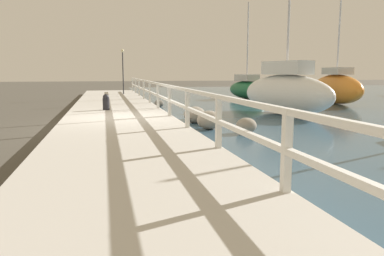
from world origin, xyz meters
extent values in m
plane|color=#4C473D|center=(0.00, 0.00, 0.00)|extent=(120.00, 120.00, 0.00)
cube|color=beige|center=(0.00, 0.00, 0.14)|extent=(3.47, 36.00, 0.28)
cube|color=white|center=(1.63, -8.10, 0.78)|extent=(0.10, 0.10, 1.00)
cube|color=white|center=(1.63, -5.40, 0.78)|extent=(0.10, 0.10, 1.00)
cube|color=white|center=(1.63, -2.70, 0.78)|extent=(0.10, 0.10, 1.00)
cube|color=white|center=(1.63, 0.00, 0.78)|extent=(0.10, 0.10, 1.00)
cube|color=white|center=(1.63, 2.70, 0.78)|extent=(0.10, 0.10, 1.00)
cube|color=white|center=(1.63, 5.40, 0.78)|extent=(0.10, 0.10, 1.00)
cube|color=white|center=(1.63, 8.10, 0.78)|extent=(0.10, 0.10, 1.00)
cube|color=white|center=(1.63, 10.80, 0.78)|extent=(0.10, 0.10, 1.00)
cube|color=white|center=(1.63, 13.50, 0.78)|extent=(0.10, 0.10, 1.00)
cube|color=white|center=(1.63, 16.20, 0.78)|extent=(0.10, 0.10, 1.00)
cube|color=white|center=(1.63, 0.00, 1.24)|extent=(0.09, 32.50, 0.08)
cube|color=white|center=(1.63, 0.00, 0.78)|extent=(0.09, 32.50, 0.08)
ellipsoid|color=gray|center=(2.60, -1.35, 0.28)|extent=(0.74, 0.67, 0.56)
ellipsoid|color=gray|center=(2.51, 0.14, 0.28)|extent=(0.74, 0.66, 0.55)
ellipsoid|color=#666056|center=(2.16, 6.09, 0.18)|extent=(0.47, 0.42, 0.35)
ellipsoid|color=gray|center=(3.41, -2.30, 0.22)|extent=(0.58, 0.52, 0.43)
cylinder|color=black|center=(-0.38, 2.41, 0.50)|extent=(0.25, 0.25, 0.44)
sphere|color=black|center=(-0.38, 2.41, 0.77)|extent=(0.23, 0.23, 0.23)
cylinder|color=#2D2D33|center=(0.79, 12.78, 1.62)|extent=(0.07, 0.07, 2.67)
sphere|color=beige|center=(0.79, 12.78, 3.05)|extent=(0.20, 0.20, 0.20)
ellipsoid|color=#236B42|center=(8.57, 10.85, 0.57)|extent=(2.26, 3.44, 1.12)
cube|color=beige|center=(8.57, 10.85, 1.34)|extent=(1.35, 1.62, 0.42)
cylinder|color=silver|center=(8.57, 10.85, 3.59)|extent=(0.09, 0.09, 4.91)
ellipsoid|color=white|center=(6.68, 1.76, 0.80)|extent=(2.62, 4.92, 1.59)
cube|color=silver|center=(6.68, 1.76, 1.87)|extent=(1.46, 2.21, 0.53)
cylinder|color=silver|center=(6.68, 1.76, 4.04)|extent=(0.09, 0.09, 4.87)
ellipsoid|color=orange|center=(11.90, 6.12, 0.79)|extent=(2.39, 6.12, 1.56)
cube|color=beige|center=(11.90, 6.12, 1.75)|extent=(1.29, 2.43, 0.38)
cylinder|color=silver|center=(11.90, 6.12, 4.91)|extent=(0.09, 0.09, 6.68)
camera|label=1|loc=(-0.43, -12.03, 1.70)|focal=35.00mm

